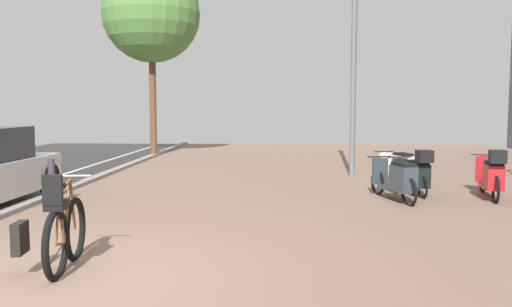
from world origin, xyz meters
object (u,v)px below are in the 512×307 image
scooter_far (397,180)px  street_tree (151,14)px  bollard_far (52,181)px  scooter_near (415,174)px  scooter_mid (492,176)px  lamp_post (354,34)px  bicycle_foreground (61,232)px  scooter_extra (398,167)px

scooter_far → street_tree: bearing=127.5°
bollard_far → scooter_near: bearing=10.5°
scooter_mid → lamp_post: size_ratio=0.28×
scooter_near → scooter_far: scooter_near is taller
bollard_far → scooter_far: bearing=5.0°
scooter_near → lamp_post: (-0.89, 2.79, 3.21)m
scooter_mid → scooter_near: bearing=162.2°
scooter_near → scooter_mid: scooter_mid is taller
scooter_far → street_tree: 12.23m
scooter_mid → street_tree: size_ratio=0.27×
bicycle_foreground → street_tree: size_ratio=0.22×
lamp_post → bollard_far: 8.03m
lamp_post → scooter_far: bearing=-84.1°
scooter_extra → street_tree: (-7.43, 6.60, 4.75)m
scooter_far → lamp_post: lamp_post is taller
scooter_near → scooter_extra: bearing=88.6°
scooter_mid → street_tree: street_tree is taller
scooter_mid → scooter_extra: bearing=122.9°
lamp_post → bollard_far: (-6.12, -4.08, -3.23)m
scooter_near → scooter_extra: size_ratio=1.10×
bicycle_foreground → scooter_far: (4.69, 4.38, 0.00)m
scooter_extra → street_tree: street_tree is taller
street_tree → bollard_far: bearing=-87.7°
bollard_far → scooter_mid: bearing=5.8°
bicycle_foreground → scooter_far: size_ratio=0.84×
scooter_extra → scooter_near: bearing=-91.4°
scooter_far → street_tree: street_tree is taller
bicycle_foreground → scooter_far: 6.42m
bicycle_foreground → scooter_extra: (5.25, 6.73, -0.02)m
bicycle_foreground → bollard_far: size_ratio=1.77×
scooter_near → scooter_far: size_ratio=1.02×
scooter_near → street_tree: bearing=132.0°
lamp_post → scooter_near: bearing=-72.3°
bicycle_foreground → scooter_near: bearing=44.4°
scooter_far → bollard_far: size_ratio=2.11×
scooter_far → street_tree: (-6.87, 8.94, 4.73)m
scooter_near → bollard_far: size_ratio=2.15×
scooter_extra → lamp_post: size_ratio=0.25×
bicycle_foreground → street_tree: 14.31m
bicycle_foreground → lamp_post: (4.32, 7.90, 3.24)m
scooter_extra → bicycle_foreground: bearing=-128.0°
street_tree → lamp_post: bearing=-39.8°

